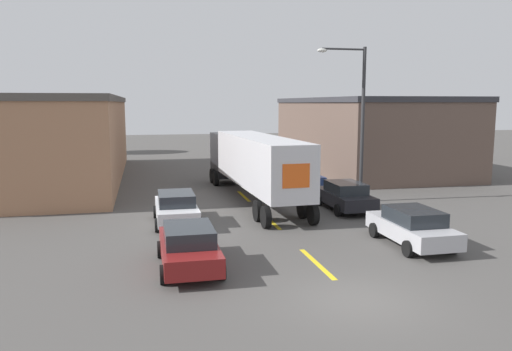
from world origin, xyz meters
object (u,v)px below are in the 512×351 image
(parked_car_right_near, at_px, (412,226))
(parked_car_left_far, at_px, (176,208))
(parked_car_left_near, at_px, (189,246))
(street_lamp, at_px, (358,114))
(parked_car_right_far, at_px, (302,176))
(semi_truck, at_px, (251,160))
(parked_car_right_mid, at_px, (345,196))

(parked_car_right_near, distance_m, parked_car_left_far, 10.72)
(parked_car_left_near, height_order, street_lamp, street_lamp)
(parked_car_right_near, distance_m, parked_car_right_far, 14.33)
(semi_truck, xyz_separation_m, parked_car_right_far, (4.23, 3.28, -1.57))
(parked_car_right_near, height_order, parked_car_right_far, same)
(semi_truck, relative_size, parked_car_left_near, 3.45)
(parked_car_left_near, bearing_deg, parked_car_left_far, 90.00)
(parked_car_right_mid, height_order, parked_car_left_far, same)
(parked_car_right_near, xyz_separation_m, street_lamp, (1.50, 8.92, 4.32))
(semi_truck, bearing_deg, parked_car_right_mid, -46.93)
(parked_car_right_mid, height_order, parked_car_right_far, same)
(parked_car_right_near, distance_m, parked_car_right_mid, 6.91)
(parked_car_left_far, bearing_deg, street_lamp, 16.68)
(parked_car_right_mid, xyz_separation_m, street_lamp, (1.50, 2.01, 4.32))
(parked_car_right_far, bearing_deg, semi_truck, -142.22)
(parked_car_right_near, relative_size, parked_car_right_far, 1.00)
(parked_car_right_mid, xyz_separation_m, parked_car_left_far, (-9.04, -1.14, 0.00))
(parked_car_right_far, bearing_deg, parked_car_right_mid, -90.00)
(parked_car_right_far, bearing_deg, street_lamp, -74.50)
(parked_car_right_near, distance_m, parked_car_left_near, 9.08)
(parked_car_right_near, bearing_deg, parked_car_right_mid, 90.00)
(semi_truck, distance_m, parked_car_left_near, 12.94)
(semi_truck, bearing_deg, street_lamp, -22.91)
(street_lamp, bearing_deg, parked_car_right_mid, -126.68)
(parked_car_right_far, relative_size, parked_car_left_far, 1.00)
(parked_car_right_near, xyz_separation_m, parked_car_right_mid, (0.00, 6.91, 0.00))
(parked_car_left_far, bearing_deg, parked_car_left_near, -90.00)
(semi_truck, distance_m, street_lamp, 6.70)
(parked_car_right_near, height_order, street_lamp, street_lamp)
(parked_car_right_near, xyz_separation_m, parked_car_right_far, (0.00, 14.33, 0.00))
(semi_truck, height_order, street_lamp, street_lamp)
(semi_truck, height_order, parked_car_left_near, semi_truck)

